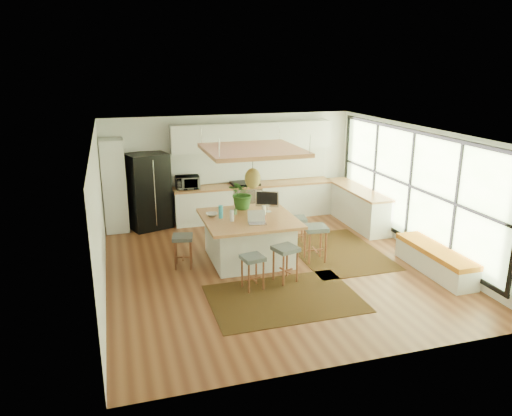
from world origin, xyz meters
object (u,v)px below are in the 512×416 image
object	(u,v)px
stool_right_back	(297,230)
stool_left_side	(183,250)
fridge	(148,192)
island	(249,239)
stool_near_left	(253,271)
stool_right_front	(315,245)
island_plant	(243,196)
laptop	(257,218)
microwave	(188,181)
monitor	(267,200)
stool_near_right	(285,264)

from	to	relation	value
stool_right_back	stool_left_side	bearing A→B (deg)	-168.79
fridge	island	world-z (taller)	fridge
stool_near_left	stool_right_front	distance (m)	1.84
stool_near_left	island_plant	world-z (taller)	island_plant
stool_near_left	island_plant	xyz separation A→B (m)	(0.36, 2.00, 0.85)
island	stool_right_front	size ratio (longest dim) A/B	2.43
stool_near_left	laptop	size ratio (longest dim) A/B	1.74
stool_right_back	stool_left_side	world-z (taller)	stool_left_side
microwave	laptop	bearing A→B (deg)	-73.08
island	monitor	bearing A→B (deg)	26.73
stool_right_front	monitor	size ratio (longest dim) A/B	1.52
stool_near_left	island_plant	bearing A→B (deg)	79.91
island	monitor	size ratio (longest dim) A/B	3.70
stool_left_side	fridge	bearing A→B (deg)	98.98
stool_near_right	monitor	size ratio (longest dim) A/B	1.39
stool_near_right	microwave	distance (m)	4.20
fridge	stool_near_left	size ratio (longest dim) A/B	2.93
stool_near_left	laptop	bearing A→B (deg)	68.34
fridge	island_plant	size ratio (longest dim) A/B	2.64
stool_near_left	monitor	size ratio (longest dim) A/B	1.28
island	island_plant	bearing A→B (deg)	85.96
stool_right_back	island_plant	xyz separation A→B (m)	(-1.23, 0.12, 0.85)
microwave	island_plant	size ratio (longest dim) A/B	0.82
stool_left_side	island_plant	distance (m)	1.77
fridge	laptop	distance (m)	3.66
fridge	stool_near_left	world-z (taller)	fridge
monitor	island_plant	xyz separation A→B (m)	(-0.42, 0.42, 0.02)
stool_left_side	laptop	bearing A→B (deg)	-18.03
stool_right_front	monitor	bearing A→B (deg)	140.12
stool_near_right	island_plant	bearing A→B (deg)	99.49
stool_right_back	island_plant	distance (m)	1.50
stool_near_left	stool_left_side	world-z (taller)	stool_left_side
stool_left_side	laptop	xyz separation A→B (m)	(1.41, -0.46, 0.70)
island	stool_left_side	world-z (taller)	island
stool_near_left	stool_near_right	xyz separation A→B (m)	(0.67, 0.12, 0.00)
laptop	island_plant	distance (m)	1.12
island	microwave	world-z (taller)	microwave
stool_near_right	stool_left_side	distance (m)	2.12
island	stool_near_left	bearing A→B (deg)	-102.94
stool_right_back	monitor	distance (m)	1.20
monitor	stool_right_front	bearing A→B (deg)	-12.65
stool_near_right	stool_right_back	size ratio (longest dim) A/B	1.07
stool_near_right	stool_right_back	bearing A→B (deg)	62.47
monitor	microwave	world-z (taller)	monitor
microwave	island_plant	xyz separation A→B (m)	(0.87, -2.08, 0.08)
stool_near_left	island_plant	size ratio (longest dim) A/B	0.90
island	island_plant	xyz separation A→B (m)	(0.05, 0.65, 0.74)
stool_near_left	stool_left_side	bearing A→B (deg)	127.95
island	microwave	size ratio (longest dim) A/B	3.17
fridge	stool_left_side	world-z (taller)	fridge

